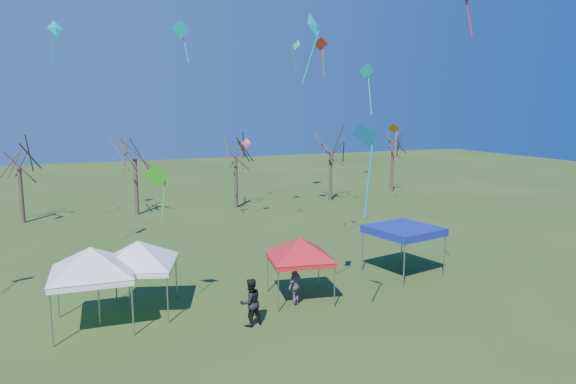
% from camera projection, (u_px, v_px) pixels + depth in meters
% --- Properties ---
extents(ground, '(140.00, 140.00, 0.00)m').
position_uv_depth(ground, '(273.00, 321.00, 21.03)').
color(ground, '#2C4817').
rests_on(ground, ground).
extents(tree_1, '(3.42, 3.42, 7.54)m').
position_uv_depth(tree_1, '(17.00, 147.00, 38.26)').
color(tree_1, '#3D2D21').
rests_on(tree_1, ground).
extents(tree_2, '(3.71, 3.71, 8.18)m').
position_uv_depth(tree_2, '(134.00, 138.00, 41.20)').
color(tree_2, '#3D2D21').
rests_on(tree_2, ground).
extents(tree_3, '(3.59, 3.59, 7.91)m').
position_uv_depth(tree_3, '(235.00, 138.00, 44.21)').
color(tree_3, '#3D2D21').
rests_on(tree_3, ground).
extents(tree_4, '(3.58, 3.58, 7.89)m').
position_uv_depth(tree_4, '(331.00, 136.00, 47.80)').
color(tree_4, '#3D2D21').
rests_on(tree_4, ground).
extents(tree_5, '(3.39, 3.39, 7.46)m').
position_uv_depth(tree_5, '(393.00, 137.00, 52.99)').
color(tree_5, '#3D2D21').
rests_on(tree_5, ground).
extents(tent_white_west, '(4.28, 4.28, 3.78)m').
position_uv_depth(tent_white_west, '(91.00, 253.00, 20.04)').
color(tent_white_west, gray).
rests_on(tent_white_west, ground).
extents(tent_white_mid, '(3.88, 3.88, 3.61)m').
position_uv_depth(tent_white_mid, '(138.00, 246.00, 21.60)').
color(tent_white_mid, gray).
rests_on(tent_white_mid, ground).
extents(tent_red, '(3.74, 3.74, 3.35)m').
position_uv_depth(tent_red, '(300.00, 242.00, 23.03)').
color(tent_red, gray).
rests_on(tent_red, ground).
extents(tent_blue, '(3.75, 3.75, 2.52)m').
position_uv_depth(tent_blue, '(404.00, 231.00, 26.77)').
color(tent_blue, gray).
rests_on(tent_blue, ground).
extents(person_grey, '(1.11, 1.00, 1.81)m').
position_uv_depth(person_grey, '(295.00, 285.00, 22.61)').
color(person_grey, slate).
rests_on(person_grey, ground).
extents(person_dark, '(1.09, 0.93, 1.94)m').
position_uv_depth(person_dark, '(250.00, 302.00, 20.48)').
color(person_dark, black).
rests_on(person_dark, ground).
extents(kite_12, '(1.32, 1.28, 3.34)m').
position_uv_depth(kite_12, '(394.00, 129.00, 45.86)').
color(kite_12, orange).
rests_on(kite_12, ground).
extents(kite_22, '(0.96, 0.88, 2.70)m').
position_uv_depth(kite_22, '(246.00, 145.00, 39.34)').
color(kite_22, '#DA305E').
rests_on(kite_22, ground).
extents(kite_5, '(1.03, 1.27, 3.57)m').
position_uv_depth(kite_5, '(365.00, 136.00, 18.68)').
color(kite_5, '#168EEF').
rests_on(kite_5, ground).
extents(kite_19, '(0.75, 0.97, 2.36)m').
position_uv_depth(kite_19, '(296.00, 46.00, 39.01)').
color(kite_19, green).
rests_on(kite_19, ground).
extents(kite_17, '(0.93, 0.55, 2.76)m').
position_uv_depth(kite_17, '(366.00, 72.00, 27.14)').
color(kite_17, '#0ED2CF').
rests_on(kite_17, ground).
extents(kite_1, '(1.07, 0.82, 2.39)m').
position_uv_depth(kite_1, '(157.00, 176.00, 20.45)').
color(kite_1, '#2A9E18').
rests_on(kite_1, ground).
extents(kite_27, '(1.10, 0.99, 2.56)m').
position_uv_depth(kite_27, '(315.00, 26.00, 18.15)').
color(kite_27, '#0C9FB8').
rests_on(kite_27, ground).
extents(kite_11, '(1.19, 0.69, 2.60)m').
position_uv_depth(kite_11, '(180.00, 30.00, 31.75)').
color(kite_11, '#0CB8A5').
rests_on(kite_11, ground).
extents(kite_2, '(1.25, 0.89, 3.01)m').
position_uv_depth(kite_2, '(55.00, 29.00, 35.81)').
color(kite_2, '#0DC6C0').
rests_on(kite_2, ground).
extents(kite_18, '(0.93, 0.70, 2.11)m').
position_uv_depth(kite_18, '(321.00, 45.00, 28.04)').
color(kite_18, red).
rests_on(kite_18, ground).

